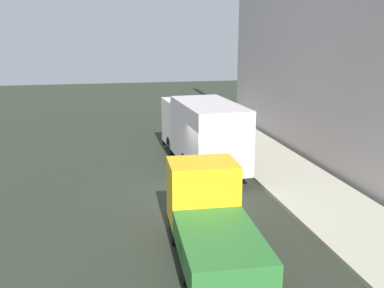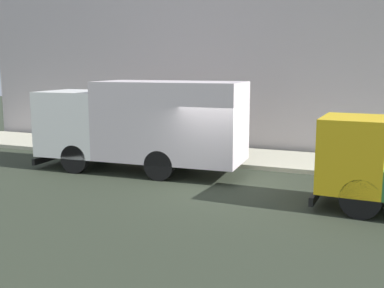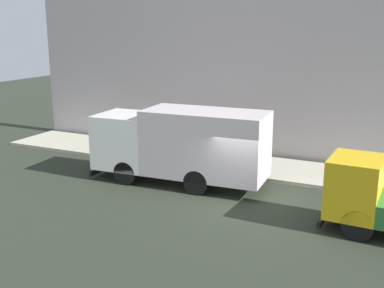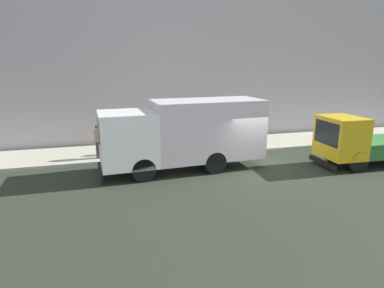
% 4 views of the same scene
% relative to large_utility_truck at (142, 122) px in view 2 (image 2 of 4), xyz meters
% --- Properties ---
extents(ground, '(80.00, 80.00, 0.00)m').
position_rel_large_utility_truck_xyz_m(ground, '(-1.23, -3.16, -1.79)').
color(ground, '#2A3024').
extents(sidewalk, '(3.46, 30.00, 0.16)m').
position_rel_large_utility_truck_xyz_m(sidewalk, '(3.50, -3.16, -1.71)').
color(sidewalk, '#B6B299').
rests_on(sidewalk, ground).
extents(building_facade, '(0.50, 30.00, 12.48)m').
position_rel_large_utility_truck_xyz_m(building_facade, '(5.73, -3.16, 4.45)').
color(building_facade, '#B3A9AB').
rests_on(building_facade, ground).
extents(large_utility_truck, '(2.76, 7.71, 3.25)m').
position_rel_large_utility_truck_xyz_m(large_utility_truck, '(0.00, 0.00, 0.00)').
color(large_utility_truck, white).
rests_on(large_utility_truck, ground).
extents(pedestrian_walking, '(0.39, 0.39, 1.74)m').
position_rel_large_utility_truck_xyz_m(pedestrian_walking, '(2.43, 3.95, -0.71)').
color(pedestrian_walking, '#4B4153').
rests_on(pedestrian_walking, sidewalk).
extents(pedestrian_standing, '(0.46, 0.46, 1.74)m').
position_rel_large_utility_truck_xyz_m(pedestrian_standing, '(2.96, 2.42, -0.70)').
color(pedestrian_standing, black).
rests_on(pedestrian_standing, sidewalk).
extents(traffic_cone_orange, '(0.41, 0.41, 0.59)m').
position_rel_large_utility_truck_xyz_m(traffic_cone_orange, '(2.47, 3.33, -1.33)').
color(traffic_cone_orange, orange).
rests_on(traffic_cone_orange, sidewalk).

